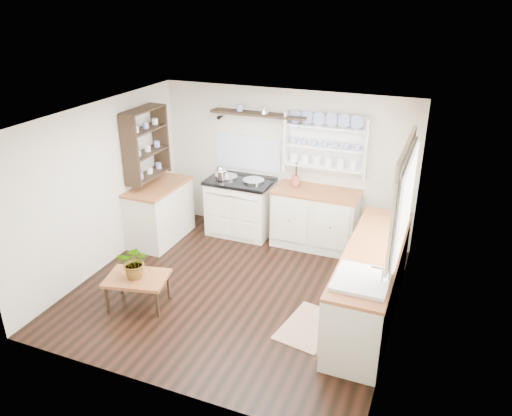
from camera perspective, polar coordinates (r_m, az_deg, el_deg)
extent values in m
cube|color=black|center=(6.67, -2.24, -9.26)|extent=(4.00, 3.80, 0.01)
cube|color=beige|center=(7.77, 3.37, 5.09)|extent=(4.00, 0.02, 2.30)
cube|color=beige|center=(5.67, 16.39, -3.27)|extent=(0.02, 3.80, 2.30)
cube|color=beige|center=(7.13, -17.25, 2.26)|extent=(0.02, 3.80, 2.30)
cube|color=white|center=(5.75, -2.61, 10.33)|extent=(4.00, 3.80, 0.01)
cube|color=white|center=(5.66, 16.58, 0.60)|extent=(0.04, 1.40, 1.00)
cube|color=white|center=(5.67, 16.38, 0.63)|extent=(0.02, 1.50, 1.10)
cube|color=beige|center=(5.47, 16.86, 6.25)|extent=(0.04, 1.55, 0.18)
cube|color=white|center=(7.95, -1.79, 0.02)|extent=(0.98, 0.64, 0.86)
cube|color=black|center=(7.78, -1.83, 3.10)|extent=(1.02, 0.68, 0.05)
cylinder|color=silver|center=(7.86, -3.35, 3.58)|extent=(0.33, 0.33, 0.03)
cylinder|color=silver|center=(7.68, -0.29, 3.15)|extent=(0.33, 0.33, 0.03)
cylinder|color=silver|center=(7.52, -2.92, 1.32)|extent=(0.88, 0.02, 0.02)
cube|color=beige|center=(7.61, 6.78, -1.23)|extent=(1.25, 0.60, 0.88)
cube|color=brown|center=(7.43, 6.95, 1.84)|extent=(1.27, 0.63, 0.04)
cube|color=beige|center=(6.12, 12.94, -8.36)|extent=(0.60, 2.40, 0.88)
cube|color=brown|center=(5.90, 13.33, -4.74)|extent=(0.62, 2.43, 0.04)
cube|color=white|center=(5.30, 11.86, -9.13)|extent=(0.55, 0.60, 0.28)
cylinder|color=silver|center=(5.17, 14.23, -7.64)|extent=(0.02, 0.02, 0.22)
cube|color=beige|center=(7.89, -10.93, -0.56)|extent=(0.60, 1.10, 0.88)
cube|color=brown|center=(7.72, -11.18, 2.41)|extent=(0.62, 1.13, 0.04)
cube|color=white|center=(7.46, 8.16, 7.31)|extent=(1.20, 0.03, 0.90)
cube|color=white|center=(7.38, 7.98, 7.13)|extent=(1.20, 0.22, 0.02)
cylinder|color=navy|center=(7.31, 8.12, 9.18)|extent=(0.20, 0.02, 0.20)
cube|color=black|center=(7.57, 0.27, 10.69)|extent=(1.50, 0.24, 0.04)
cone|color=black|center=(7.92, -3.98, 10.40)|extent=(0.06, 0.20, 0.06)
cone|color=black|center=(7.46, 5.18, 9.52)|extent=(0.06, 0.20, 0.06)
cube|color=black|center=(7.59, -12.48, 7.26)|extent=(0.28, 0.80, 1.05)
cylinder|color=#A1483B|center=(7.56, 4.51, 3.17)|extent=(0.12, 0.12, 0.14)
cube|color=brown|center=(6.35, -13.46, -7.82)|extent=(0.84, 0.68, 0.04)
cylinder|color=black|center=(6.41, -16.67, -9.98)|extent=(0.04, 0.04, 0.36)
cylinder|color=black|center=(6.73, -15.17, -8.04)|extent=(0.04, 0.04, 0.36)
cylinder|color=black|center=(6.18, -11.23, -10.73)|extent=(0.04, 0.04, 0.36)
cylinder|color=black|center=(6.51, -9.98, -8.67)|extent=(0.04, 0.04, 0.36)
imported|color=#3F7233|center=(6.23, -13.66, -5.98)|extent=(0.46, 0.42, 0.43)
cube|color=#8A6450|center=(6.03, 6.07, -13.33)|extent=(0.69, 0.93, 0.02)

